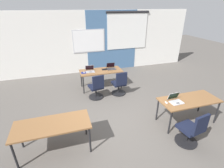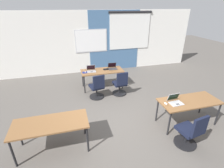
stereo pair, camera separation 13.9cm
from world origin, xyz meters
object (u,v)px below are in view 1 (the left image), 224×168
at_px(desk_far_center, 101,72).
at_px(mouse_far_left, 84,72).
at_px(desk_near_right, 189,101).
at_px(chair_near_right_inner, 191,131).
at_px(laptop_far_left, 90,70).
at_px(mouse_near_right_inner, 166,103).
at_px(chair_far_right, 119,85).
at_px(laptop_near_right_inner, 175,100).
at_px(laptop_far_right, 111,68).
at_px(chair_far_left, 97,89).
at_px(mouse_far_right, 105,69).
at_px(desk_near_left, 52,126).

distance_m(desk_far_center, mouse_far_left, 0.66).
relative_size(desk_near_right, chair_near_right_inner, 1.74).
xyz_separation_m(desk_near_right, laptop_far_left, (-2.17, 2.82, 0.11)).
height_order(laptop_far_left, mouse_near_right_inner, laptop_far_left).
bearing_deg(chair_near_right_inner, chair_far_right, -83.94).
distance_m(desk_far_center, laptop_near_right_inner, 3.09).
relative_size(mouse_far_left, laptop_far_right, 0.30).
bearing_deg(laptop_far_left, chair_far_left, -82.35).
bearing_deg(chair_far_left, mouse_far_right, -132.26).
xyz_separation_m(desk_near_left, mouse_near_right_inner, (2.80, 0.02, 0.08)).
distance_m(desk_near_left, chair_far_left, 2.46).
distance_m(desk_far_center, laptop_far_right, 0.46).
relative_size(chair_far_left, laptop_far_right, 2.70).
bearing_deg(mouse_near_right_inner, chair_far_right, 105.32).
relative_size(mouse_far_left, mouse_far_right, 0.95).
relative_size(laptop_far_right, mouse_far_right, 3.19).
xyz_separation_m(mouse_far_left, chair_far_left, (0.29, -0.74, -0.36)).
height_order(laptop_far_right, chair_near_right_inner, laptop_far_right).
height_order(mouse_far_right, chair_far_right, chair_far_right).
height_order(desk_near_left, chair_far_left, chair_far_left).
xyz_separation_m(laptop_far_left, laptop_near_right_inner, (1.73, -2.81, 0.00)).
bearing_deg(chair_far_right, laptop_far_left, -44.35).
relative_size(mouse_far_left, chair_far_right, 0.11).
xyz_separation_m(chair_far_left, laptop_far_right, (0.79, 0.86, 0.39)).
bearing_deg(desk_near_right, chair_near_right_inner, -123.21).
height_order(mouse_far_left, chair_near_right_inner, chair_near_right_inner).
xyz_separation_m(desk_far_center, laptop_far_left, (-0.42, 0.02, 0.11)).
xyz_separation_m(mouse_near_right_inner, chair_near_right_inner, (0.21, -0.76, -0.36)).
relative_size(laptop_far_left, chair_far_right, 0.38).
xyz_separation_m(desk_near_left, chair_near_right_inner, (3.01, -0.75, -0.28)).
relative_size(laptop_far_right, chair_near_right_inner, 0.37).
relative_size(mouse_far_left, chair_near_right_inner, 0.11).
xyz_separation_m(laptop_far_left, chair_near_right_inner, (1.68, -3.57, -0.39)).
height_order(laptop_far_right, laptop_near_right_inner, laptop_near_right_inner).
bearing_deg(laptop_far_left, mouse_far_left, -160.34).
bearing_deg(mouse_far_left, chair_far_right, -31.84).
bearing_deg(laptop_far_right, desk_far_center, -168.18).
bearing_deg(laptop_far_left, chair_far_right, -37.12).
height_order(mouse_far_right, mouse_near_right_inner, mouse_far_right).
xyz_separation_m(mouse_far_right, chair_near_right_inner, (1.09, -3.62, -0.36)).
relative_size(desk_near_left, laptop_far_left, 4.59).
distance_m(mouse_far_right, chair_near_right_inner, 3.80).
bearing_deg(laptop_far_left, desk_near_right, -49.02).
xyz_separation_m(desk_near_left, laptop_far_left, (1.33, 2.82, 0.11)).
height_order(desk_near_left, laptop_far_left, laptop_far_left).
relative_size(mouse_far_left, mouse_near_right_inner, 0.97).
distance_m(mouse_far_right, laptop_near_right_inner, 3.09).
bearing_deg(desk_near_left, mouse_far_right, 56.26).
height_order(desk_near_left, mouse_near_right_inner, mouse_near_right_inner).
distance_m(mouse_far_left, chair_near_right_inner, 4.00).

